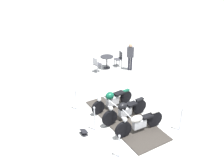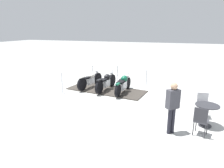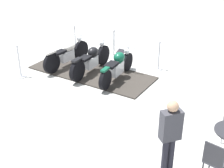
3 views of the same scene
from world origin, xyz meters
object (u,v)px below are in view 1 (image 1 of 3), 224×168
motorcycle_forest (112,100)px  cafe_table (107,59)px  stanchion_right_rear (119,151)px  cafe_chair_across_table (97,64)px  stanchion_right_mid (95,123)px  info_placard (84,133)px  motorcycle_cream (139,122)px  stanchion_right_front (76,103)px  bystander_person (130,55)px  cafe_chair_near_table (119,58)px  motorcycle_black (125,110)px  stanchion_left_rear (180,123)px

motorcycle_forest → cafe_table: 4.57m
stanchion_right_rear → cafe_chair_across_table: bearing=60.0°
motorcycle_forest → stanchion_right_mid: (-1.56, -0.82, -0.14)m
stanchion_right_rear → info_placard: bearing=97.2°
info_placard → cafe_table: size_ratio=0.49×
motorcycle_cream → info_placard: bearing=-24.8°
stanchion_right_front → cafe_chair_across_table: size_ratio=1.13×
cafe_table → bystander_person: bearing=-50.5°
cafe_chair_across_table → motorcycle_forest: bearing=-121.3°
cafe_table → cafe_chair_near_table: (0.79, -0.23, -0.03)m
motorcycle_forest → stanchion_right_front: size_ratio=2.11×
motorcycle_forest → motorcycle_cream: 2.04m
motorcycle_black → bystander_person: size_ratio=1.34×
cafe_chair_near_table → cafe_table: bearing=-0.0°
motorcycle_cream → stanchion_left_rear: size_ratio=1.94×
motorcycle_cream → stanchion_right_rear: bearing=32.3°
motorcycle_black → bystander_person: bearing=-129.9°
stanchion_right_rear → bystander_person: 7.51m
motorcycle_cream → motorcycle_black: bearing=-86.6°
motorcycle_cream → stanchion_left_rear: bearing=156.0°
motorcycle_black → stanchion_right_rear: (-1.67, -1.59, -0.19)m
motorcycle_cream → stanchion_right_mid: 1.77m
stanchion_right_mid → info_placard: 0.56m
stanchion_left_rear → bystander_person: size_ratio=0.66×
stanchion_right_front → bystander_person: 5.18m
motorcycle_black → cafe_chair_across_table: bearing=-107.2°
motorcycle_cream → cafe_table: motorcycle_cream is taller
stanchion_right_mid → stanchion_left_rear: (2.67, -2.18, 0.01)m
motorcycle_forest → stanchion_left_rear: stanchion_left_rear is taller
stanchion_right_mid → motorcycle_black: bearing=-7.7°
stanchion_left_rear → cafe_chair_near_table: bearing=70.4°
stanchion_left_rear → info_placard: bearing=144.3°
motorcycle_cream → stanchion_right_front: (-1.05, 2.99, -0.12)m
stanchion_right_front → cafe_chair_near_table: bearing=28.0°
stanchion_right_mid → cafe_chair_near_table: 6.59m
motorcycle_black → stanchion_right_front: bearing=-53.5°
stanchion_left_rear → cafe_table: size_ratio=1.42×
motorcycle_forest → cafe_chair_near_table: 4.90m
stanchion_right_front → stanchion_right_mid: stanchion_right_mid is taller
stanchion_right_front → info_placard: 1.87m
stanchion_right_front → bystander_person: bearing=18.7°
stanchion_right_front → cafe_chair_near_table: 5.38m
bystander_person → cafe_table: bearing=-93.1°
stanchion_right_mid → cafe_table: stanchion_right_mid is taller
info_placard → stanchion_right_rear: bearing=-165.1°
stanchion_right_front → stanchion_left_rear: stanchion_left_rear is taller
stanchion_right_front → stanchion_right_mid: size_ratio=0.90×
stanchion_right_rear → motorcycle_black: bearing=43.7°
cafe_chair_across_table → bystander_person: (1.73, -1.04, 0.47)m
motorcycle_black → info_placard: (-1.91, 0.28, -0.42)m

